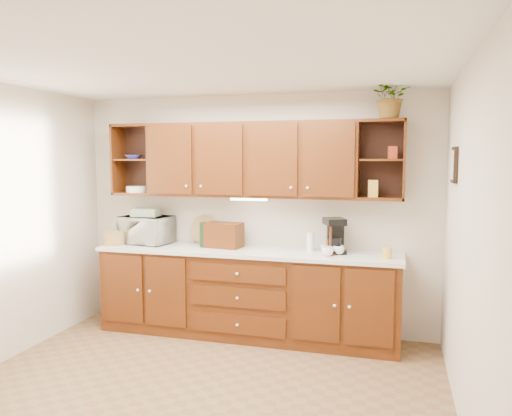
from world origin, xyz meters
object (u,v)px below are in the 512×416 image
Objects in this scene: microwave at (146,230)px; potted_plant at (391,96)px; bread_box at (224,235)px; coffee_maker at (335,236)px.

potted_plant is (2.67, -0.00, 1.41)m from microwave.
bread_box is at bearing -179.46° from potted_plant.
coffee_maker is (1.20, 0.02, 0.04)m from bread_box.
potted_plant reaches higher than bread_box.
coffee_maker reaches higher than bread_box.
coffee_maker is at bearing 8.84° from bread_box.
potted_plant is (1.72, 0.02, 1.43)m from bread_box.
microwave is 1.56× the size of coffee_maker.
coffee_maker reaches higher than microwave.
microwave reaches higher than bread_box.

